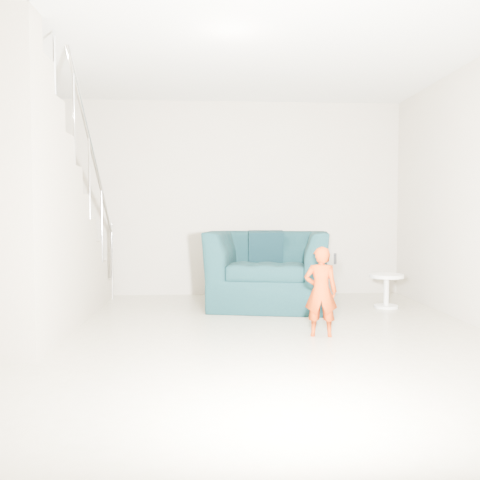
% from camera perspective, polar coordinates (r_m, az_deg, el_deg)
% --- Properties ---
extents(floor, '(5.50, 5.50, 0.00)m').
position_cam_1_polar(floor, '(4.53, -1.04, -11.62)').
color(floor, tan).
rests_on(floor, ground).
extents(ceiling, '(5.50, 5.50, 0.00)m').
position_cam_1_polar(ceiling, '(4.65, -1.07, 22.56)').
color(ceiling, silver).
rests_on(ceiling, back_wall).
extents(back_wall, '(5.00, 0.00, 5.00)m').
position_cam_1_polar(back_wall, '(7.13, -1.93, 4.66)').
color(back_wall, '#AFA28E').
rests_on(back_wall, floor).
extents(front_wall, '(5.00, 0.00, 5.00)m').
position_cam_1_polar(front_wall, '(1.65, 2.77, 10.20)').
color(front_wall, '#AFA28E').
rests_on(front_wall, floor).
extents(armchair, '(1.63, 1.49, 0.93)m').
position_cam_1_polar(armchair, '(6.24, 3.19, -3.26)').
color(armchair, black).
rests_on(armchair, floor).
extents(toddler, '(0.33, 0.25, 0.84)m').
position_cam_1_polar(toddler, '(4.79, 9.06, -5.73)').
color(toddler, '#8F1A04').
rests_on(toddler, floor).
extents(side_table, '(0.41, 0.41, 0.41)m').
position_cam_1_polar(side_table, '(6.42, 16.11, -4.89)').
color(side_table, white).
rests_on(side_table, floor).
extents(staircase, '(1.02, 3.03, 3.62)m').
position_cam_1_polar(staircase, '(5.26, -23.62, 0.62)').
color(staircase, '#ADA089').
rests_on(staircase, floor).
extents(cushion, '(0.44, 0.21, 0.44)m').
position_cam_1_polar(cushion, '(6.54, 2.89, -0.81)').
color(cushion, black).
rests_on(cushion, armchair).
extents(throw, '(0.05, 0.49, 0.55)m').
position_cam_1_polar(throw, '(6.13, -2.18, -2.25)').
color(throw, black).
rests_on(throw, armchair).
extents(phone, '(0.04, 0.05, 0.10)m').
position_cam_1_polar(phone, '(4.72, 10.63, -2.08)').
color(phone, black).
rests_on(phone, toddler).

